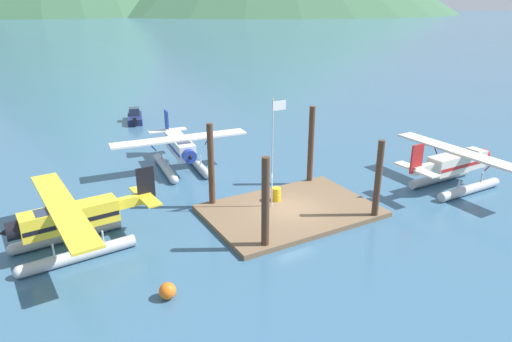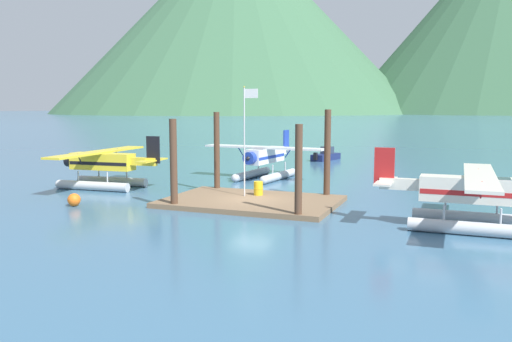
{
  "view_description": "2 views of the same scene",
  "coord_description": "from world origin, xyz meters",
  "px_view_note": "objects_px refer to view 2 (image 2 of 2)",
  "views": [
    {
      "loc": [
        -14.4,
        -21.05,
        12.4
      ],
      "look_at": [
        -1.06,
        2.49,
        2.19
      ],
      "focal_mm": 31.61,
      "sensor_mm": 36.0,
      "label": 1
    },
    {
      "loc": [
        11.73,
        -28.86,
        5.86
      ],
      "look_at": [
        -1.12,
        3.63,
        1.55
      ],
      "focal_mm": 36.5,
      "sensor_mm": 36.0,
      "label": 2
    }
  ],
  "objects_px": {
    "flagpole": "(246,129)",
    "seaplane_white_bow_left": "(265,160)",
    "mooring_buoy": "(74,200)",
    "seaplane_yellow_port_fwd": "(102,166)",
    "boat_navy_open_north": "(326,156)",
    "seaplane_cream_stbd_aft": "(473,197)",
    "fuel_drum": "(258,188)"
  },
  "relations": [
    {
      "from": "flagpole",
      "to": "mooring_buoy",
      "type": "relative_size",
      "value": 8.95
    },
    {
      "from": "fuel_drum",
      "to": "boat_navy_open_north",
      "type": "distance_m",
      "value": 26.16
    },
    {
      "from": "mooring_buoy",
      "to": "seaplane_yellow_port_fwd",
      "type": "bearing_deg",
      "value": 114.54
    },
    {
      "from": "boat_navy_open_north",
      "to": "seaplane_cream_stbd_aft",
      "type": "bearing_deg",
      "value": -64.05
    },
    {
      "from": "boat_navy_open_north",
      "to": "seaplane_white_bow_left",
      "type": "bearing_deg",
      "value": -93.32
    },
    {
      "from": "mooring_buoy",
      "to": "seaplane_cream_stbd_aft",
      "type": "bearing_deg",
      "value": 5.85
    },
    {
      "from": "boat_navy_open_north",
      "to": "seaplane_yellow_port_fwd",
      "type": "bearing_deg",
      "value": -111.91
    },
    {
      "from": "boat_navy_open_north",
      "to": "flagpole",
      "type": "bearing_deg",
      "value": -86.89
    },
    {
      "from": "fuel_drum",
      "to": "seaplane_cream_stbd_aft",
      "type": "distance_m",
      "value": 13.07
    },
    {
      "from": "seaplane_cream_stbd_aft",
      "to": "seaplane_yellow_port_fwd",
      "type": "bearing_deg",
      "value": 170.43
    },
    {
      "from": "seaplane_cream_stbd_aft",
      "to": "seaplane_white_bow_left",
      "type": "bearing_deg",
      "value": 139.98
    },
    {
      "from": "flagpole",
      "to": "boat_navy_open_north",
      "type": "bearing_deg",
      "value": 93.11
    },
    {
      "from": "seaplane_cream_stbd_aft",
      "to": "boat_navy_open_north",
      "type": "xyz_separation_m",
      "value": [
        -14.53,
        29.85,
        -1.09
      ]
    },
    {
      "from": "flagpole",
      "to": "seaplane_white_bow_left",
      "type": "xyz_separation_m",
      "value": [
        -2.43,
        9.83,
        -2.92
      ]
    },
    {
      "from": "fuel_drum",
      "to": "boat_navy_open_north",
      "type": "relative_size",
      "value": 0.18
    },
    {
      "from": "seaplane_cream_stbd_aft",
      "to": "flagpole",
      "type": "bearing_deg",
      "value": 166.3
    },
    {
      "from": "seaplane_cream_stbd_aft",
      "to": "boat_navy_open_north",
      "type": "relative_size",
      "value": 2.18
    },
    {
      "from": "mooring_buoy",
      "to": "seaplane_white_bow_left",
      "type": "xyz_separation_m",
      "value": [
        6.4,
        15.26,
        1.19
      ]
    },
    {
      "from": "seaplane_white_bow_left",
      "to": "boat_navy_open_north",
      "type": "height_order",
      "value": "seaplane_white_bow_left"
    },
    {
      "from": "flagpole",
      "to": "seaplane_white_bow_left",
      "type": "height_order",
      "value": "flagpole"
    },
    {
      "from": "seaplane_yellow_port_fwd",
      "to": "boat_navy_open_north",
      "type": "xyz_separation_m",
      "value": [
        10.32,
        25.66,
        -1.09
      ]
    },
    {
      "from": "mooring_buoy",
      "to": "boat_navy_open_north",
      "type": "distance_m",
      "value": 32.93
    },
    {
      "from": "mooring_buoy",
      "to": "seaplane_yellow_port_fwd",
      "type": "height_order",
      "value": "seaplane_yellow_port_fwd"
    },
    {
      "from": "seaplane_white_bow_left",
      "to": "boat_navy_open_north",
      "type": "distance_m",
      "value": 16.89
    },
    {
      "from": "fuel_drum",
      "to": "seaplane_yellow_port_fwd",
      "type": "bearing_deg",
      "value": 178.07
    },
    {
      "from": "flagpole",
      "to": "boat_navy_open_north",
      "type": "distance_m",
      "value": 27.0
    },
    {
      "from": "flagpole",
      "to": "seaplane_white_bow_left",
      "type": "relative_size",
      "value": 0.65
    },
    {
      "from": "seaplane_cream_stbd_aft",
      "to": "boat_navy_open_north",
      "type": "height_order",
      "value": "seaplane_cream_stbd_aft"
    },
    {
      "from": "mooring_buoy",
      "to": "boat_navy_open_north",
      "type": "height_order",
      "value": "boat_navy_open_north"
    },
    {
      "from": "fuel_drum",
      "to": "seaplane_yellow_port_fwd",
      "type": "height_order",
      "value": "seaplane_yellow_port_fwd"
    },
    {
      "from": "seaplane_cream_stbd_aft",
      "to": "seaplane_white_bow_left",
      "type": "relative_size",
      "value": 0.99
    },
    {
      "from": "flagpole",
      "to": "seaplane_cream_stbd_aft",
      "type": "relative_size",
      "value": 0.66
    }
  ]
}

